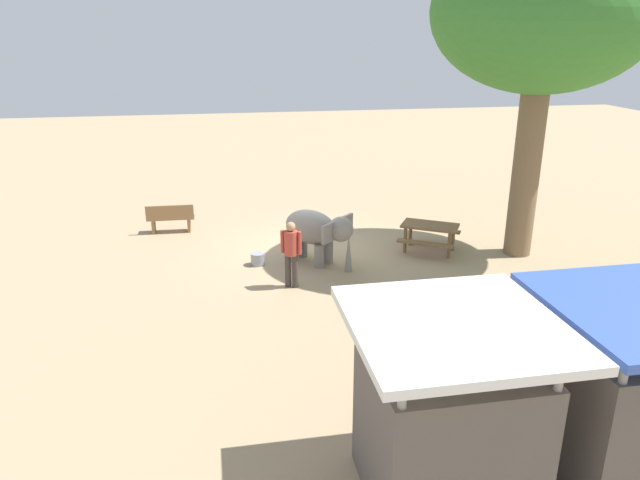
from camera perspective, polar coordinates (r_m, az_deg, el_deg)
The scene contains 9 objects.
ground_plane at distance 16.37m, azimuth -0.40°, elevation -0.99°, with size 60.00×60.00×0.00m, color tan.
elephant at distance 15.16m, azimuth -0.27°, elevation 0.92°, with size 1.90×1.89×1.41m.
person_handler at distance 13.73m, azimuth -2.82°, elevation -0.93°, with size 0.47×0.32×1.62m.
shade_tree_main at distance 16.06m, azimuth 20.96°, elevation 19.75°, with size 5.54×5.08×8.18m.
wooden_bench at distance 18.23m, azimuth -14.29°, elevation 2.12°, with size 1.41×0.44×0.88m.
picnic_table_near at distance 16.37m, azimuth 10.59°, elevation 0.84°, with size 2.05×2.04×0.78m.
market_stall_blue at distance 9.11m, azimuth 27.98°, elevation -13.34°, with size 2.50×2.50×2.52m.
market_stall_white at distance 7.89m, azimuth 12.24°, elevation -16.64°, with size 2.50×2.50×2.52m.
feed_bucket at distance 15.39m, azimuth -6.07°, elevation -1.85°, with size 0.36×0.36×0.32m, color gray.
Camera 1 is at (2.65, 15.10, 5.74)m, focal length 32.99 mm.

